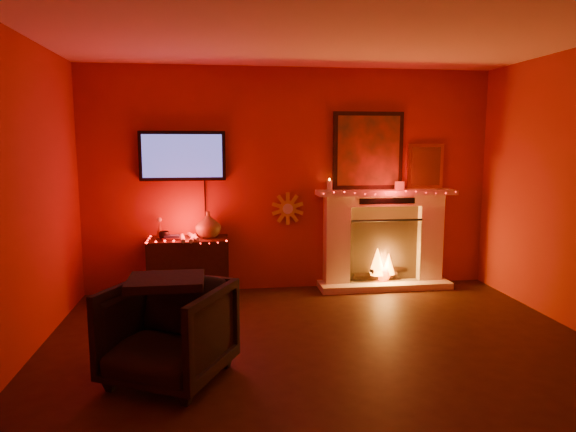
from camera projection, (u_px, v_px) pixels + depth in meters
name	position (u px, v px, depth m)	size (l,w,h in m)	color
room	(340.00, 204.00, 3.83)	(5.00, 5.00, 5.00)	black
fireplace	(383.00, 230.00, 6.41)	(1.72, 0.40, 2.18)	beige
tv	(183.00, 156.00, 6.01)	(1.00, 0.07, 1.24)	black
sunburst_clock	(288.00, 209.00, 6.30)	(0.40, 0.03, 0.40)	gold
console_table	(190.00, 263.00, 6.01)	(0.92, 0.54, 1.01)	black
armchair	(168.00, 332.00, 3.89)	(0.81, 0.84, 0.76)	black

